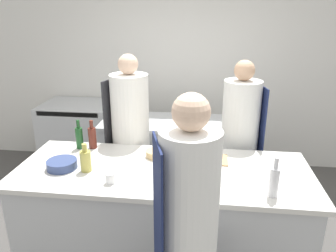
{
  "coord_description": "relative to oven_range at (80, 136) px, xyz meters",
  "views": [
    {
      "loc": [
        0.33,
        -2.39,
        2.16
      ],
      "look_at": [
        0.0,
        0.35,
        1.16
      ],
      "focal_mm": 35.0,
      "sensor_mm": 36.0,
      "label": 1
    }
  ],
  "objects": [
    {
      "name": "wall_back",
      "position": [
        1.41,
        0.42,
        0.93
      ],
      "size": [
        8.0,
        0.06,
        2.8
      ],
      "color": "silver",
      "rests_on": "ground_plane"
    },
    {
      "name": "prep_counter",
      "position": [
        1.41,
        -1.71,
        -0.01
      ],
      "size": [
        2.43,
        0.94,
        0.91
      ],
      "color": "#B7BABC",
      "rests_on": "ground_plane"
    },
    {
      "name": "pass_counter",
      "position": [
        1.33,
        -0.51,
        -0.01
      ],
      "size": [
        1.6,
        0.68,
        0.91
      ],
      "color": "#B7BABC",
      "rests_on": "ground_plane"
    },
    {
      "name": "oven_range",
      "position": [
        0.0,
        0.0,
        0.0
      ],
      "size": [
        0.95,
        0.73,
        0.94
      ],
      "color": "#B7BABC",
      "rests_on": "ground_plane"
    },
    {
      "name": "chef_at_prep_near",
      "position": [
        1.67,
        -2.5,
        0.42
      ],
      "size": [
        0.4,
        0.38,
        1.76
      ],
      "rotation": [
        0.0,
        0.0,
        1.86
      ],
      "color": "black",
      "rests_on": "ground_plane"
    },
    {
      "name": "chef_at_stove",
      "position": [
        2.09,
        -0.99,
        0.39
      ],
      "size": [
        0.4,
        0.39,
        1.71
      ],
      "rotation": [
        0.0,
        0.0,
        -1.38
      ],
      "color": "black",
      "rests_on": "ground_plane"
    },
    {
      "name": "chef_at_pass_far",
      "position": [
        0.99,
        -1.07,
        0.41
      ],
      "size": [
        0.43,
        0.42,
        1.76
      ],
      "rotation": [
        0.0,
        0.0,
        1.27
      ],
      "color": "black",
      "rests_on": "ground_plane"
    },
    {
      "name": "bottle_olive_oil",
      "position": [
        1.66,
        -2.02,
        0.55
      ],
      "size": [
        0.09,
        0.09,
        0.27
      ],
      "color": "#2D5175",
      "rests_on": "prep_counter"
    },
    {
      "name": "bottle_vinegar",
      "position": [
        0.7,
        -1.37,
        0.55
      ],
      "size": [
        0.07,
        0.07,
        0.27
      ],
      "color": "#5B2319",
      "rests_on": "prep_counter"
    },
    {
      "name": "bottle_wine",
      "position": [
        2.23,
        -2.03,
        0.56
      ],
      "size": [
        0.07,
        0.07,
        0.3
      ],
      "color": "silver",
      "rests_on": "prep_counter"
    },
    {
      "name": "bottle_cooking_oil",
      "position": [
        0.8,
        -1.82,
        0.54
      ],
      "size": [
        0.09,
        0.09,
        0.24
      ],
      "color": "#B2A84C",
      "rests_on": "prep_counter"
    },
    {
      "name": "bottle_sauce",
      "position": [
        1.83,
        -2.03,
        0.55
      ],
      "size": [
        0.09,
        0.09,
        0.26
      ],
      "color": "black",
      "rests_on": "prep_counter"
    },
    {
      "name": "bottle_water",
      "position": [
        0.58,
        -1.39,
        0.56
      ],
      "size": [
        0.07,
        0.07,
        0.28
      ],
      "color": "#19471E",
      "rests_on": "prep_counter"
    },
    {
      "name": "bowl_mixing_large",
      "position": [
        1.32,
        -1.49,
        0.47
      ],
      "size": [
        0.18,
        0.18,
        0.06
      ],
      "color": "tan",
      "rests_on": "prep_counter"
    },
    {
      "name": "bowl_prep_small",
      "position": [
        0.58,
        -1.8,
        0.48
      ],
      "size": [
        0.25,
        0.25,
        0.07
      ],
      "color": "navy",
      "rests_on": "prep_counter"
    },
    {
      "name": "cup",
      "position": [
        1.05,
        -1.99,
        0.49
      ],
      "size": [
        0.07,
        0.07,
        0.08
      ],
      "color": "white",
      "rests_on": "prep_counter"
    },
    {
      "name": "cutting_board",
      "position": [
        1.73,
        -1.5,
        0.45
      ],
      "size": [
        0.43,
        0.22,
        0.01
      ],
      "color": "tan",
      "rests_on": "prep_counter"
    }
  ]
}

